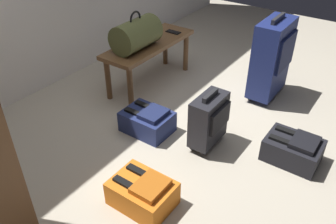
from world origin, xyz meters
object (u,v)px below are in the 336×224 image
(bench, at_px, (149,49))
(duffel_bag_olive, at_px, (136,34))
(cell_phone, at_px, (173,32))
(backpack_orange, at_px, (143,193))
(backpack_navy, at_px, (148,121))
(suitcase_small_charcoal, at_px, (209,119))
(suitcase_upright_navy, at_px, (272,58))
(backpack_dark, at_px, (293,149))

(bench, distance_m, duffel_bag_olive, 0.26)
(cell_phone, xyz_separation_m, backpack_orange, (-1.57, -0.86, -0.34))
(duffel_bag_olive, relative_size, backpack_navy, 1.16)
(suitcase_small_charcoal, bearing_deg, duffel_bag_olive, 70.21)
(cell_phone, xyz_separation_m, backpack_navy, (-0.96, -0.41, -0.34))
(suitcase_small_charcoal, bearing_deg, suitcase_upright_navy, -4.91)
(suitcase_small_charcoal, height_order, backpack_dark, suitcase_small_charcoal)
(duffel_bag_olive, bearing_deg, cell_phone, -5.44)
(backpack_navy, relative_size, backpack_dark, 1.00)
(suitcase_upright_navy, xyz_separation_m, backpack_orange, (-1.67, 0.12, -0.29))
(backpack_navy, height_order, backpack_orange, same)
(suitcase_small_charcoal, height_order, backpack_orange, suitcase_small_charcoal)
(cell_phone, height_order, suitcase_upright_navy, suitcase_upright_navy)
(bench, bearing_deg, duffel_bag_olive, 180.00)
(cell_phone, bearing_deg, duffel_bag_olive, 174.56)
(duffel_bag_olive, bearing_deg, bench, 0.00)
(bench, relative_size, suitcase_upright_navy, 1.32)
(backpack_navy, bearing_deg, bench, 36.27)
(backpack_navy, bearing_deg, backpack_dark, -72.99)
(duffel_bag_olive, bearing_deg, suitcase_small_charcoal, -109.79)
(bench, relative_size, backpack_orange, 2.63)
(backpack_orange, bearing_deg, suitcase_small_charcoal, -3.00)
(cell_phone, bearing_deg, backpack_navy, -156.60)
(suitcase_upright_navy, relative_size, backpack_dark, 1.99)
(cell_phone, bearing_deg, suitcase_upright_navy, -84.14)
(backpack_dark, bearing_deg, bench, 78.65)
(duffel_bag_olive, height_order, backpack_navy, duffel_bag_olive)
(suitcase_upright_navy, distance_m, backpack_dark, 0.93)
(suitcase_small_charcoal, xyz_separation_m, backpack_orange, (-0.73, 0.04, -0.15))
(suitcase_upright_navy, height_order, backpack_navy, suitcase_upright_navy)
(backpack_dark, bearing_deg, cell_phone, 66.75)
(backpack_orange, bearing_deg, bench, 36.03)
(suitcase_upright_navy, xyz_separation_m, backpack_navy, (-1.06, 0.56, -0.29))
(cell_phone, distance_m, suitcase_small_charcoal, 1.24)
(cell_phone, height_order, backpack_orange, cell_phone)
(duffel_bag_olive, xyz_separation_m, suitcase_upright_navy, (0.60, -1.02, -0.17))
(backpack_dark, bearing_deg, suitcase_small_charcoal, 109.71)
(suitcase_upright_navy, bearing_deg, duffel_bag_olive, 120.44)
(backpack_orange, bearing_deg, backpack_dark, -33.34)
(bench, relative_size, duffel_bag_olive, 2.27)
(bench, bearing_deg, backpack_dark, -101.35)
(bench, distance_m, cell_phone, 0.34)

